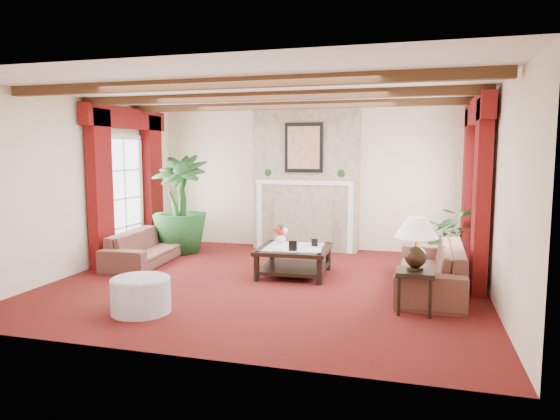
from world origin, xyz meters
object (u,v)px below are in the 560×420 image
(sofa_left, at_px, (146,242))
(sofa_right, at_px, (431,260))
(side_table, at_px, (414,291))
(coffee_table, at_px, (294,261))
(ottoman, at_px, (141,295))
(potted_palm, at_px, (180,226))

(sofa_left, xyz_separation_m, sofa_right, (4.58, -0.45, 0.05))
(sofa_left, height_order, side_table, sofa_left)
(coffee_table, bearing_deg, side_table, -39.43)
(sofa_left, relative_size, ottoman, 2.78)
(sofa_right, distance_m, coffee_table, 2.02)
(potted_palm, distance_m, coffee_table, 2.72)
(sofa_left, height_order, coffee_table, sofa_left)
(side_table, bearing_deg, sofa_right, 79.19)
(sofa_right, height_order, coffee_table, sofa_right)
(potted_palm, relative_size, side_table, 3.66)
(sofa_left, bearing_deg, ottoman, -155.76)
(coffee_table, bearing_deg, sofa_left, 174.90)
(side_table, bearing_deg, sofa_left, 161.36)
(sofa_left, relative_size, side_table, 3.78)
(sofa_left, relative_size, sofa_right, 0.89)
(coffee_table, xyz_separation_m, side_table, (1.78, -1.35, 0.04))
(sofa_left, bearing_deg, coffee_table, -97.73)
(coffee_table, distance_m, side_table, 2.24)
(ottoman, bearing_deg, coffee_table, 59.16)
(potted_palm, distance_m, ottoman, 3.52)
(ottoman, bearing_deg, sofa_left, 119.14)
(sofa_left, distance_m, coffee_table, 2.61)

